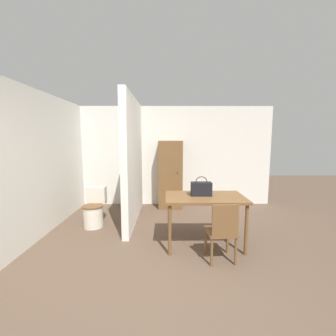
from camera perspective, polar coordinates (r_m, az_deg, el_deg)
The scene contains 9 objects.
ground_plane at distance 2.89m, azimuth -0.08°, elevation -28.19°, with size 16.00×16.00×0.00m, color brown.
wall_back at distance 5.78m, azimuth -0.28°, elevation 3.04°, with size 5.30×0.12×2.50m.
wall_left at distance 4.61m, azimuth -28.86°, elevation 1.06°, with size 0.12×4.35×2.50m.
partition_wall at distance 4.69m, azimuth -8.76°, elevation 1.97°, with size 0.12×2.17×2.50m.
dining_table at distance 3.59m, azimuth 9.32°, elevation -8.43°, with size 1.23×0.75×0.80m.
wooden_chair at distance 3.24m, azimuth 13.56°, elevation -15.10°, with size 0.41×0.41×0.84m.
toilet at distance 4.67m, azimuth -18.23°, elevation -10.07°, with size 0.39×0.53×0.73m.
handbag at distance 3.58m, azimuth 8.44°, elevation -5.21°, with size 0.32×0.16×0.31m.
wooden_cabinet at distance 5.51m, azimuth 0.60°, elevation -1.65°, with size 0.58×0.50×1.64m.
Camera 1 is at (-0.01, -2.35, 1.67)m, focal length 24.00 mm.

